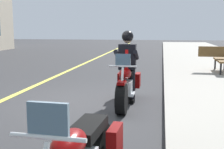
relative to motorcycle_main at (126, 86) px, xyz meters
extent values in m
plane|color=#333335|center=(0.09, -1.10, -0.45)|extent=(80.00, 80.00, 0.00)
cube|color=#E5DB4C|center=(0.09, -3.10, -0.45)|extent=(60.00, 0.16, 0.01)
cylinder|color=black|center=(0.85, 0.00, -0.12)|extent=(0.66, 0.20, 0.66)
cylinder|color=black|center=(-0.70, -0.01, -0.12)|extent=(0.66, 0.20, 0.66)
cube|color=silver|center=(0.05, 0.00, -0.03)|extent=(0.56, 0.28, 0.32)
ellipsoid|color=#720505|center=(0.25, 0.00, 0.33)|extent=(0.56, 0.28, 0.24)
cube|color=black|center=(-0.30, 0.00, 0.29)|extent=(0.70, 0.28, 0.12)
cube|color=#720505|center=(-0.66, 0.21, 0.03)|extent=(0.40, 0.12, 0.36)
cube|color=#720505|center=(-0.65, -0.23, 0.03)|extent=(0.40, 0.12, 0.36)
cylinder|color=silver|center=(0.83, 0.00, 0.15)|extent=(0.35, 0.05, 0.76)
cylinder|color=silver|center=(0.67, 0.00, 0.55)|extent=(0.04, 0.60, 0.04)
cube|color=#720505|center=(0.85, 0.00, 0.23)|extent=(0.36, 0.16, 0.06)
cylinder|color=silver|center=(-0.26, 0.16, -0.19)|extent=(0.90, 0.08, 0.08)
cube|color=slate|center=(0.65, 0.00, 0.67)|extent=(0.04, 0.32, 0.28)
cylinder|color=black|center=(-0.20, 0.12, -0.03)|extent=(0.14, 0.14, 0.84)
cube|color=black|center=(-0.14, 0.12, -0.40)|extent=(0.26, 0.11, 0.10)
cylinder|color=black|center=(-0.20, -0.12, -0.03)|extent=(0.14, 0.14, 0.84)
cube|color=black|center=(-0.14, -0.12, -0.40)|extent=(0.26, 0.11, 0.10)
cube|color=black|center=(-0.20, 0.00, 0.67)|extent=(0.32, 0.40, 0.60)
cube|color=red|center=(-0.04, 0.00, 0.63)|extent=(0.02, 0.07, 0.44)
cylinder|color=black|center=(-0.03, 0.22, 0.73)|extent=(0.55, 0.10, 0.28)
cylinder|color=black|center=(-0.02, -0.22, 0.73)|extent=(0.55, 0.10, 0.28)
sphere|color=tan|center=(-0.20, 0.00, 1.10)|extent=(0.22, 0.22, 0.22)
sphere|color=black|center=(-0.20, 0.00, 1.15)|extent=(0.28, 0.28, 0.28)
ellipsoid|color=#720505|center=(4.46, 0.02, 0.33)|extent=(0.58, 0.31, 0.24)
cube|color=black|center=(3.91, 0.05, 0.29)|extent=(0.71, 0.32, 0.12)
cube|color=#720505|center=(3.57, 0.29, 0.03)|extent=(0.41, 0.14, 0.36)
cube|color=#720505|center=(3.54, -0.15, 0.03)|extent=(0.41, 0.14, 0.36)
cylinder|color=silver|center=(4.87, -0.01, 0.55)|extent=(0.07, 0.60, 0.04)
cube|color=slate|center=(4.85, 0.00, 0.67)|extent=(0.06, 0.32, 0.28)
cube|color=brown|center=(-4.88, 3.10, 0.15)|extent=(1.82, 0.57, 0.06)
cube|color=brown|center=(-5.10, 3.10, 0.45)|extent=(0.13, 1.80, 0.40)
cube|color=black|center=(-4.13, 2.89, -0.09)|extent=(0.06, 0.06, 0.42)
cube|color=black|center=(-5.62, 3.30, -0.09)|extent=(0.06, 0.06, 0.42)
cube|color=black|center=(-5.63, 2.94, -0.09)|extent=(0.06, 0.06, 0.42)
camera|label=1|loc=(6.86, 0.81, 1.34)|focal=47.80mm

